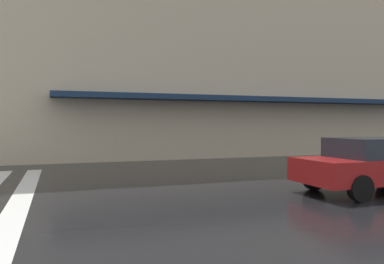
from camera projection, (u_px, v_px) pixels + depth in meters
The scene contains 2 objects.
haussmann_block_corner at pixel (198, 21), 27.58m from camera, with size 18.05×28.66×18.92m.
car_red at pixel (376, 163), 9.76m from camera, with size 1.85×4.10×1.41m.
Camera 1 is at (-5.07, -4.65, 1.79)m, focal length 35.43 mm.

